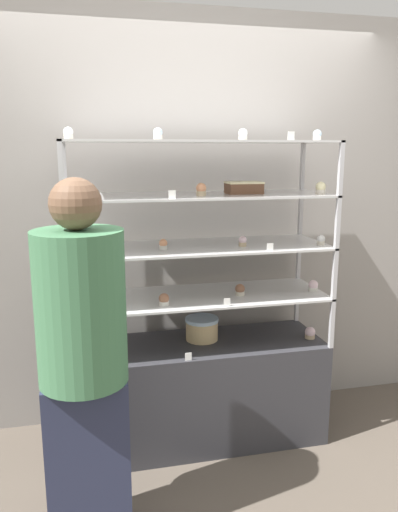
{
  "coord_description": "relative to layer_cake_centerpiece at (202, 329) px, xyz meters",
  "views": [
    {
      "loc": [
        -0.64,
        -2.74,
        1.75
      ],
      "look_at": [
        0.0,
        0.0,
        1.15
      ],
      "focal_mm": 35.0,
      "sensor_mm": 36.0,
      "label": 1
    }
  ],
  "objects": [
    {
      "name": "cupcake_7",
      "position": [
        -0.25,
        -0.1,
        0.55
      ],
      "size": [
        0.05,
        0.05,
        0.06
      ],
      "color": "white",
      "rests_on": "display_riser_middle"
    },
    {
      "name": "cupcake_13",
      "position": [
        -0.72,
        -0.13,
        1.14
      ],
      "size": [
        0.05,
        0.05,
        0.06
      ],
      "color": "beige",
      "rests_on": "display_riser_top"
    },
    {
      "name": "cupcake_11",
      "position": [
        -0.04,
        -0.14,
        0.85
      ],
      "size": [
        0.06,
        0.06,
        0.07
      ],
      "color": "#CCB28C",
      "rests_on": "display_riser_upper"
    },
    {
      "name": "cupcake_16",
      "position": [
        0.65,
        -0.09,
        1.14
      ],
      "size": [
        0.05,
        0.05,
        0.06
      ],
      "color": "white",
      "rests_on": "display_riser_top"
    },
    {
      "name": "sheet_cake_frosted",
      "position": [
        0.23,
        -0.05,
        0.85
      ],
      "size": [
        0.2,
        0.14,
        0.07
      ],
      "color": "brown",
      "rests_on": "display_riser_upper"
    },
    {
      "name": "cupcake_8",
      "position": [
        0.21,
        -0.11,
        0.55
      ],
      "size": [
        0.05,
        0.05,
        0.06
      ],
      "color": "#CCB28C",
      "rests_on": "display_riser_middle"
    },
    {
      "name": "display_riser_top",
      "position": [
        -0.03,
        -0.05,
        1.1
      ],
      "size": [
        1.49,
        0.51,
        0.3
      ],
      "color": "#B7B7BC",
      "rests_on": "display_riser_upper"
    },
    {
      "name": "layer_cake_centerpiece",
      "position": [
        0.0,
        0.0,
        0.0
      ],
      "size": [
        0.2,
        0.2,
        0.14
      ],
      "color": "#DBBC84",
      "rests_on": "display_base"
    },
    {
      "name": "cupcake_12",
      "position": [
        0.64,
        -0.19,
        0.85
      ],
      "size": [
        0.06,
        0.06,
        0.07
      ],
      "color": "beige",
      "rests_on": "display_riser_upper"
    },
    {
      "name": "cupcake_5",
      "position": [
        0.66,
        -0.11,
        0.26
      ],
      "size": [
        0.06,
        0.06,
        0.07
      ],
      "color": "white",
      "rests_on": "display_riser_lower"
    },
    {
      "name": "cupcake_4",
      "position": [
        0.21,
        -0.1,
        0.26
      ],
      "size": [
        0.06,
        0.06,
        0.07
      ],
      "color": "beige",
      "rests_on": "display_riser_lower"
    },
    {
      "name": "cupcake_2",
      "position": [
        -0.73,
        -0.19,
        0.26
      ],
      "size": [
        0.06,
        0.06,
        0.07
      ],
      "color": "beige",
      "rests_on": "display_riser_lower"
    },
    {
      "name": "display_riser_upper",
      "position": [
        -0.03,
        -0.05,
        0.8
      ],
      "size": [
        1.49,
        0.51,
        0.3
      ],
      "color": "#B7B7BC",
      "rests_on": "display_riser_middle"
    },
    {
      "name": "cupcake_1",
      "position": [
        0.65,
        -0.13,
        -0.04
      ],
      "size": [
        0.06,
        0.06,
        0.07
      ],
      "color": "#CCB28C",
      "rests_on": "display_base"
    },
    {
      "name": "price_tag_0",
      "position": [
        -0.14,
        -0.29,
        -0.05
      ],
      "size": [
        0.04,
        0.0,
        0.04
      ],
      "color": "white",
      "rests_on": "display_base"
    },
    {
      "name": "price_tag_4",
      "position": [
        0.41,
        -0.29,
        1.13
      ],
      "size": [
        0.04,
        0.0,
        0.04
      ],
      "color": "white",
      "rests_on": "display_riser_top"
    },
    {
      "name": "cupcake_0",
      "position": [
        -0.72,
        -0.19,
        -0.04
      ],
      "size": [
        0.06,
        0.06,
        0.07
      ],
      "color": "#CCB28C",
      "rests_on": "display_base"
    },
    {
      "name": "customer_figure",
      "position": [
        -0.7,
        -0.71,
        0.19
      ],
      "size": [
        0.38,
        0.38,
        1.65
      ],
      "color": "#282D47",
      "rests_on": "ground_plane"
    },
    {
      "name": "cupcake_10",
      "position": [
        -0.72,
        -0.18,
        0.85
      ],
      "size": [
        0.06,
        0.06,
        0.07
      ],
      "color": "white",
      "rests_on": "display_riser_upper"
    },
    {
      "name": "cupcake_15",
      "position": [
        0.19,
        -0.15,
        1.14
      ],
      "size": [
        0.05,
        0.05,
        0.06
      ],
      "color": "beige",
      "rests_on": "display_riser_top"
    },
    {
      "name": "price_tag_1",
      "position": [
        0.07,
        -0.29,
        0.25
      ],
      "size": [
        0.04,
        0.0,
        0.04
      ],
      "color": "white",
      "rests_on": "display_riser_lower"
    },
    {
      "name": "price_tag_3",
      "position": [
        -0.22,
        -0.29,
        0.84
      ],
      "size": [
        0.04,
        0.0,
        0.04
      ],
      "color": "white",
      "rests_on": "display_riser_upper"
    },
    {
      "name": "display_base",
      "position": [
        -0.03,
        -0.05,
        -0.38
      ],
      "size": [
        1.49,
        0.51,
        0.62
      ],
      "color": "#333338",
      "rests_on": "ground_plane"
    },
    {
      "name": "cupcake_9",
      "position": [
        0.67,
        -0.18,
        0.55
      ],
      "size": [
        0.05,
        0.05,
        0.06
      ],
      "color": "beige",
      "rests_on": "display_riser_middle"
    },
    {
      "name": "display_riser_middle",
      "position": [
        -0.03,
        -0.05,
        0.51
      ],
      "size": [
        1.49,
        0.51,
        0.3
      ],
      "color": "#B7B7BC",
      "rests_on": "display_riser_lower"
    },
    {
      "name": "cupcake_6",
      "position": [
        -0.73,
        -0.16,
        0.55
      ],
      "size": [
        0.05,
        0.05,
        0.06
      ],
      "color": "white",
      "rests_on": "display_riser_middle"
    },
    {
      "name": "cupcake_3",
      "position": [
        -0.26,
        -0.19,
        0.26
      ],
      "size": [
        0.06,
        0.06,
        0.07
      ],
      "color": "white",
      "rests_on": "display_riser_lower"
    },
    {
      "name": "back_wall",
      "position": [
        -0.03,
        0.35,
        0.61
      ],
      "size": [
        8.0,
        0.05,
        2.6
      ],
      "color": "gray",
      "rests_on": "ground_plane"
    },
    {
      "name": "price_tag_2",
      "position": [
        0.31,
        -0.29,
        0.54
      ],
      "size": [
        0.04,
        0.0,
        0.04
      ],
      "color": "white",
      "rests_on": "display_riser_middle"
    },
    {
      "name": "ground_plane",
      "position": [
        -0.03,
        -0.05,
        -0.69
      ],
      "size": [
        20.0,
        20.0,
        0.0
      ],
      "primitive_type": "plane",
      "color": "brown"
    },
    {
      "name": "cupcake_14",
      "position": [
        -0.27,
        -0.15,
        1.14
      ],
      "size": [
        0.05,
        0.05,
        0.06
      ],
      "color": "beige",
      "rests_on": "display_riser_top"
    },
    {
      "name": "display_riser_lower",
      "position": [
        -0.03,
        -0.05,
        0.21
      ],
      "size": [
        1.49,
        0.51,
        0.3
      ],
      "color": "#B7B7BC",
      "rests_on": "display_base"
    }
  ]
}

